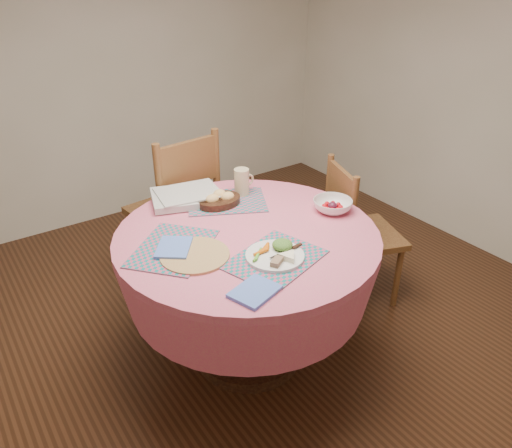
{
  "coord_description": "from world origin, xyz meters",
  "views": [
    {
      "loc": [
        -1.12,
        -1.68,
        1.9
      ],
      "look_at": [
        0.05,
        0.0,
        0.78
      ],
      "focal_mm": 35.0,
      "sensor_mm": 36.0,
      "label": 1
    }
  ],
  "objects_px": {
    "chair_right": "(357,230)",
    "bread_bowl": "(219,199)",
    "fruit_bowl": "(333,206)",
    "dining_table": "(248,267)",
    "dinner_plate": "(277,254)",
    "latte_mug": "(242,182)",
    "wicker_trivet": "(195,255)",
    "chair_back": "(178,207)"
  },
  "relations": [
    {
      "from": "wicker_trivet",
      "to": "latte_mug",
      "type": "bearing_deg",
      "value": 38.49
    },
    {
      "from": "chair_right",
      "to": "wicker_trivet",
      "type": "bearing_deg",
      "value": 115.67
    },
    {
      "from": "chair_right",
      "to": "fruit_bowl",
      "type": "height_order",
      "value": "chair_right"
    },
    {
      "from": "wicker_trivet",
      "to": "bread_bowl",
      "type": "relative_size",
      "value": 1.3
    },
    {
      "from": "latte_mug",
      "to": "fruit_bowl",
      "type": "height_order",
      "value": "latte_mug"
    },
    {
      "from": "latte_mug",
      "to": "fruit_bowl",
      "type": "distance_m",
      "value": 0.5
    },
    {
      "from": "chair_back",
      "to": "bread_bowl",
      "type": "bearing_deg",
      "value": 83.84
    },
    {
      "from": "chair_right",
      "to": "latte_mug",
      "type": "relative_size",
      "value": 6.25
    },
    {
      "from": "wicker_trivet",
      "to": "bread_bowl",
      "type": "height_order",
      "value": "bread_bowl"
    },
    {
      "from": "wicker_trivet",
      "to": "dinner_plate",
      "type": "xyz_separation_m",
      "value": [
        0.28,
        -0.21,
        0.02
      ]
    },
    {
      "from": "wicker_trivet",
      "to": "dinner_plate",
      "type": "relative_size",
      "value": 1.18
    },
    {
      "from": "wicker_trivet",
      "to": "latte_mug",
      "type": "height_order",
      "value": "latte_mug"
    },
    {
      "from": "chair_right",
      "to": "wicker_trivet",
      "type": "height_order",
      "value": "chair_right"
    },
    {
      "from": "bread_bowl",
      "to": "latte_mug",
      "type": "height_order",
      "value": "latte_mug"
    },
    {
      "from": "dining_table",
      "to": "bread_bowl",
      "type": "bearing_deg",
      "value": 82.38
    },
    {
      "from": "chair_right",
      "to": "fruit_bowl",
      "type": "distance_m",
      "value": 0.5
    },
    {
      "from": "wicker_trivet",
      "to": "dinner_plate",
      "type": "height_order",
      "value": "dinner_plate"
    },
    {
      "from": "dinner_plate",
      "to": "latte_mug",
      "type": "bearing_deg",
      "value": 69.78
    },
    {
      "from": "wicker_trivet",
      "to": "bread_bowl",
      "type": "xyz_separation_m",
      "value": [
        0.34,
        0.37,
        0.03
      ]
    },
    {
      "from": "dining_table",
      "to": "dinner_plate",
      "type": "relative_size",
      "value": 4.88
    },
    {
      "from": "dining_table",
      "to": "bread_bowl",
      "type": "xyz_separation_m",
      "value": [
        0.04,
        0.32,
        0.23
      ]
    },
    {
      "from": "chair_back",
      "to": "fruit_bowl",
      "type": "height_order",
      "value": "chair_back"
    },
    {
      "from": "dinner_plate",
      "to": "wicker_trivet",
      "type": "bearing_deg",
      "value": 142.62
    },
    {
      "from": "fruit_bowl",
      "to": "wicker_trivet",
      "type": "bearing_deg",
      "value": 178.85
    },
    {
      "from": "chair_back",
      "to": "fruit_bowl",
      "type": "bearing_deg",
      "value": 109.82
    },
    {
      "from": "dinner_plate",
      "to": "fruit_bowl",
      "type": "distance_m",
      "value": 0.53
    },
    {
      "from": "chair_back",
      "to": "bread_bowl",
      "type": "xyz_separation_m",
      "value": [
        0.0,
        -0.5,
        0.25
      ]
    },
    {
      "from": "chair_back",
      "to": "fruit_bowl",
      "type": "xyz_separation_m",
      "value": [
        0.44,
        -0.88,
        0.25
      ]
    },
    {
      "from": "dining_table",
      "to": "bread_bowl",
      "type": "height_order",
      "value": "bread_bowl"
    },
    {
      "from": "chair_right",
      "to": "fruit_bowl",
      "type": "relative_size",
      "value": 4.03
    },
    {
      "from": "dining_table",
      "to": "latte_mug",
      "type": "bearing_deg",
      "value": 59.9
    },
    {
      "from": "chair_back",
      "to": "wicker_trivet",
      "type": "bearing_deg",
      "value": 62.02
    },
    {
      "from": "dining_table",
      "to": "chair_back",
      "type": "relative_size",
      "value": 1.22
    },
    {
      "from": "fruit_bowl",
      "to": "chair_right",
      "type": "bearing_deg",
      "value": 21.63
    },
    {
      "from": "chair_right",
      "to": "wicker_trivet",
      "type": "distance_m",
      "value": 1.17
    },
    {
      "from": "chair_right",
      "to": "dining_table",
      "type": "bearing_deg",
      "value": 114.88
    },
    {
      "from": "wicker_trivet",
      "to": "chair_right",
      "type": "bearing_deg",
      "value": 6.29
    },
    {
      "from": "chair_right",
      "to": "bread_bowl",
      "type": "bearing_deg",
      "value": 92.33
    },
    {
      "from": "latte_mug",
      "to": "wicker_trivet",
      "type": "bearing_deg",
      "value": -141.51
    },
    {
      "from": "bread_bowl",
      "to": "fruit_bowl",
      "type": "distance_m",
      "value": 0.58
    },
    {
      "from": "dinner_plate",
      "to": "latte_mug",
      "type": "relative_size",
      "value": 1.8
    },
    {
      "from": "chair_right",
      "to": "bread_bowl",
      "type": "relative_size",
      "value": 3.84
    }
  ]
}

